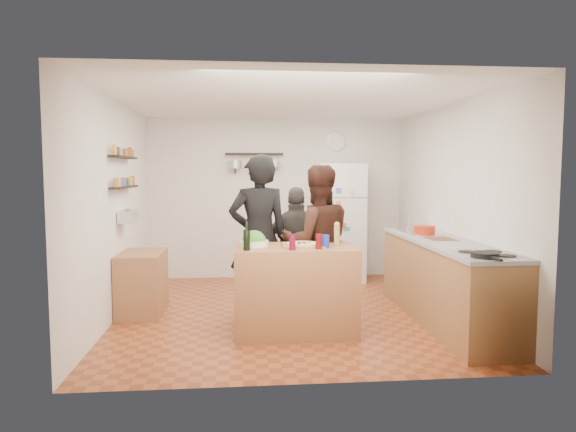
{
  "coord_description": "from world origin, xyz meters",
  "views": [
    {
      "loc": [
        -0.56,
        -6.01,
        1.69
      ],
      "look_at": [
        0.0,
        0.1,
        1.15
      ],
      "focal_mm": 32.0,
      "sensor_mm": 36.0,
      "label": 1
    }
  ],
  "objects": [
    {
      "name": "room_shell",
      "position": [
        0.0,
        0.39,
        1.25
      ],
      "size": [
        4.2,
        4.2,
        4.2
      ],
      "color": "brown",
      "rests_on": "ground"
    },
    {
      "name": "prep_island",
      "position": [
        -0.01,
        -0.77,
        0.46
      ],
      "size": [
        1.25,
        0.72,
        0.91
      ],
      "primitive_type": "cube",
      "color": "#986038",
      "rests_on": "floor"
    },
    {
      "name": "pizza_board",
      "position": [
        0.07,
        -0.79,
        0.92
      ],
      "size": [
        0.42,
        0.34,
        0.02
      ],
      "primitive_type": "cube",
      "color": "olive",
      "rests_on": "prep_island"
    },
    {
      "name": "pizza",
      "position": [
        0.07,
        -0.79,
        0.94
      ],
      "size": [
        0.34,
        0.34,
        0.02
      ],
      "primitive_type": "cylinder",
      "color": "#CAB285",
      "rests_on": "pizza_board"
    },
    {
      "name": "salad_bowl",
      "position": [
        -0.43,
        -0.72,
        0.94
      ],
      "size": [
        0.3,
        0.3,
        0.06
      ],
      "primitive_type": "cylinder",
      "color": "silver",
      "rests_on": "prep_island"
    },
    {
      "name": "wine_bottle",
      "position": [
        -0.51,
        -0.99,
        1.01
      ],
      "size": [
        0.07,
        0.07,
        0.2
      ],
      "primitive_type": "cylinder",
      "color": "black",
      "rests_on": "prep_island"
    },
    {
      "name": "wine_glass_near",
      "position": [
        -0.06,
        -1.01,
        0.99
      ],
      "size": [
        0.06,
        0.06,
        0.16
      ],
      "primitive_type": "cylinder",
      "color": "#55071E",
      "rests_on": "prep_island"
    },
    {
      "name": "wine_glass_far",
      "position": [
        0.21,
        -0.97,
        0.99
      ],
      "size": [
        0.07,
        0.07,
        0.16
      ],
      "primitive_type": "cylinder",
      "color": "#5C070B",
      "rests_on": "prep_island"
    },
    {
      "name": "pepper_mill",
      "position": [
        0.44,
        -0.72,
        1.01
      ],
      "size": [
        0.06,
        0.06,
        0.2
      ],
      "primitive_type": "cylinder",
      "color": "#A78746",
      "rests_on": "prep_island"
    },
    {
      "name": "salt_canister",
      "position": [
        0.29,
        -0.89,
        0.98
      ],
      "size": [
        0.08,
        0.08,
        0.13
      ],
      "primitive_type": "cylinder",
      "color": "navy",
      "rests_on": "prep_island"
    },
    {
      "name": "person_left",
      "position": [
        -0.36,
        -0.24,
        0.94
      ],
      "size": [
        0.75,
        0.55,
        1.88
      ],
      "primitive_type": "imported",
      "rotation": [
        0.0,
        0.0,
        3.3
      ],
      "color": "black",
      "rests_on": "floor"
    },
    {
      "name": "person_center",
      "position": [
        0.3,
        -0.27,
        0.88
      ],
      "size": [
        0.91,
        0.74,
        1.76
      ],
      "primitive_type": "imported",
      "rotation": [
        0.0,
        0.0,
        3.23
      ],
      "color": "black",
      "rests_on": "floor"
    },
    {
      "name": "person_back",
      "position": [
        0.13,
        0.25,
        0.75
      ],
      "size": [
        0.92,
        0.48,
        1.5
      ],
      "primitive_type": "imported",
      "rotation": [
        0.0,
        0.0,
        3.01
      ],
      "color": "#312E2B",
      "rests_on": "floor"
    },
    {
      "name": "counter_run",
      "position": [
        1.7,
        -0.55,
        0.45
      ],
      "size": [
        0.63,
        2.63,
        0.9
      ],
      "primitive_type": "cube",
      "color": "#9E7042",
      "rests_on": "floor"
    },
    {
      "name": "stove_top",
      "position": [
        1.7,
        -1.5,
        0.91
      ],
      "size": [
        0.6,
        0.62,
        0.02
      ],
      "primitive_type": "cube",
      "color": "white",
      "rests_on": "counter_run"
    },
    {
      "name": "skillet",
      "position": [
        1.6,
        -1.67,
        0.94
      ],
      "size": [
        0.25,
        0.25,
        0.05
      ],
      "primitive_type": "cylinder",
      "color": "black",
      "rests_on": "stove_top"
    },
    {
      "name": "sink",
      "position": [
        1.7,
        0.3,
        0.92
      ],
      "size": [
        0.5,
        0.8,
        0.03
      ],
      "primitive_type": "cube",
      "color": "silver",
      "rests_on": "counter_run"
    },
    {
      "name": "cutting_board",
      "position": [
        1.7,
        -0.41,
        0.91
      ],
      "size": [
        0.3,
        0.4,
        0.02
      ],
      "primitive_type": "cube",
      "color": "brown",
      "rests_on": "counter_run"
    },
    {
      "name": "red_bowl",
      "position": [
        1.65,
        -0.02,
        0.97
      ],
      "size": [
        0.26,
        0.26,
        0.11
      ],
      "primitive_type": "cylinder",
      "color": "#AA2413",
      "rests_on": "counter_run"
    },
    {
      "name": "fridge",
      "position": [
        0.95,
        1.75,
        0.9
      ],
      "size": [
        0.7,
        0.68,
        1.8
      ],
      "primitive_type": "cube",
      "color": "white",
      "rests_on": "floor"
    },
    {
      "name": "wall_clock",
      "position": [
        0.95,
        2.08,
        2.15
      ],
      "size": [
        0.3,
        0.03,
        0.3
      ],
      "primitive_type": "cylinder",
      "rotation": [
        1.57,
        0.0,
        0.0
      ],
      "color": "silver",
      "rests_on": "back_wall"
    },
    {
      "name": "spice_shelf_lower",
      "position": [
        -1.93,
        0.2,
        1.5
      ],
      "size": [
        0.12,
        1.0,
        0.02
      ],
      "primitive_type": "cube",
      "color": "black",
      "rests_on": "left_wall"
    },
    {
      "name": "spice_shelf_upper",
      "position": [
        -1.93,
        0.2,
        1.85
      ],
      "size": [
        0.12,
        1.0,
        0.02
      ],
      "primitive_type": "cube",
      "color": "black",
      "rests_on": "left_wall"
    },
    {
      "name": "produce_basket",
      "position": [
        -1.9,
        0.2,
        1.15
      ],
      "size": [
        0.18,
        0.35,
        0.14
      ],
      "primitive_type": "cube",
      "color": "silver",
      "rests_on": "left_wall"
    },
    {
      "name": "side_table",
      "position": [
        -1.74,
        0.12,
        0.36
      ],
      "size": [
        0.5,
        0.8,
        0.73
      ],
      "primitive_type": "cube",
      "color": "#A06843",
      "rests_on": "floor"
    },
    {
      "name": "pot_rack",
      "position": [
        -0.35,
        2.0,
        1.95
      ],
      "size": [
        0.9,
        0.04,
        0.04
      ],
      "primitive_type": "cube",
      "color": "black",
      "rests_on": "back_wall"
    }
  ]
}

